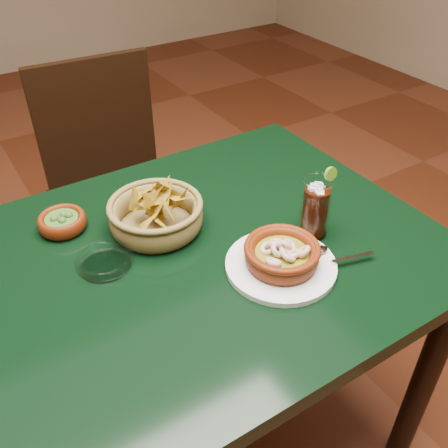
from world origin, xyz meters
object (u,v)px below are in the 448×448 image
chip_basket (156,214)px  dining_chair (115,187)px  cola_drink (315,208)px  shrimp_plate (282,257)px  dining_table (165,298)px

chip_basket → dining_chair: bearing=79.6°
chip_basket → cola_drink: 0.35m
shrimp_plate → cola_drink: (0.13, 0.05, 0.04)m
dining_chair → cola_drink: (0.17, -0.79, 0.32)m
cola_drink → dining_table: bearing=165.4°
dining_table → shrimp_plate: size_ratio=4.08×
dining_table → cola_drink: 0.38m
cola_drink → shrimp_plate: bearing=-157.4°
dining_table → chip_basket: (0.05, 0.11, 0.14)m
chip_basket → dining_table: bearing=-112.5°
shrimp_plate → dining_chair: bearing=93.1°
dining_chair → dining_table: bearing=-102.4°
cola_drink → chip_basket: bearing=144.8°
chip_basket → cola_drink: bearing=-35.2°
dining_table → dining_chair: (0.16, 0.71, -0.15)m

